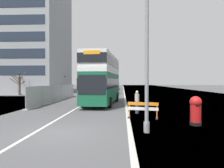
{
  "coord_description": "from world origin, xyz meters",
  "views": [
    {
      "loc": [
        2.97,
        -9.85,
        2.41
      ],
      "look_at": [
        2.08,
        7.99,
        2.2
      ],
      "focal_mm": 34.14,
      "sensor_mm": 36.0,
      "label": 1
    }
  ],
  "objects_px": {
    "lamppost_foreground": "(147,53)",
    "pedestrian_at_kerb": "(137,102)",
    "car_receding_mid": "(113,88)",
    "car_receding_far": "(102,87)",
    "double_decker_bus": "(103,79)",
    "car_oncoming_near": "(113,89)",
    "car_far_side": "(116,86)",
    "red_pillar_postbox": "(196,109)",
    "roadworks_barrier": "(143,108)"
  },
  "relations": [
    {
      "from": "lamppost_foreground",
      "to": "pedestrian_at_kerb",
      "type": "height_order",
      "value": "lamppost_foreground"
    },
    {
      "from": "car_receding_mid",
      "to": "car_receding_far",
      "type": "xyz_separation_m",
      "value": [
        -3.41,
        7.84,
        -0.01
      ]
    },
    {
      "from": "lamppost_foreground",
      "to": "pedestrian_at_kerb",
      "type": "relative_size",
      "value": 4.64
    },
    {
      "from": "double_decker_bus",
      "to": "pedestrian_at_kerb",
      "type": "xyz_separation_m",
      "value": [
        3.22,
        -6.44,
        -1.86
      ]
    },
    {
      "from": "car_oncoming_near",
      "to": "car_receding_mid",
      "type": "relative_size",
      "value": 1.05
    },
    {
      "from": "car_far_side",
      "to": "pedestrian_at_kerb",
      "type": "relative_size",
      "value": 2.44
    },
    {
      "from": "red_pillar_postbox",
      "to": "pedestrian_at_kerb",
      "type": "distance_m",
      "value": 5.15
    },
    {
      "from": "car_oncoming_near",
      "to": "car_receding_far",
      "type": "bearing_deg",
      "value": 103.98
    },
    {
      "from": "car_receding_mid",
      "to": "car_far_side",
      "type": "xyz_separation_m",
      "value": [
        0.21,
        15.76,
        0.07
      ]
    },
    {
      "from": "double_decker_bus",
      "to": "car_far_side",
      "type": "xyz_separation_m",
      "value": [
        0.27,
        41.15,
        -1.62
      ]
    },
    {
      "from": "roadworks_barrier",
      "to": "car_receding_far",
      "type": "distance_m",
      "value": 42.45
    },
    {
      "from": "car_receding_mid",
      "to": "car_oncoming_near",
      "type": "bearing_deg",
      "value": -88.85
    },
    {
      "from": "red_pillar_postbox",
      "to": "roadworks_barrier",
      "type": "height_order",
      "value": "red_pillar_postbox"
    },
    {
      "from": "double_decker_bus",
      "to": "lamppost_foreground",
      "type": "xyz_separation_m",
      "value": [
        3.27,
        -12.48,
        1.03
      ]
    },
    {
      "from": "red_pillar_postbox",
      "to": "car_far_side",
      "type": "distance_m",
      "value": 52.16
    },
    {
      "from": "red_pillar_postbox",
      "to": "car_far_side",
      "type": "xyz_separation_m",
      "value": [
        -5.87,
        51.83,
        0.23
      ]
    },
    {
      "from": "roadworks_barrier",
      "to": "car_oncoming_near",
      "type": "xyz_separation_m",
      "value": [
        -3.27,
        27.71,
        0.36
      ]
    },
    {
      "from": "lamppost_foreground",
      "to": "car_far_side",
      "type": "relative_size",
      "value": 1.9
    },
    {
      "from": "car_receding_far",
      "to": "roadworks_barrier",
      "type": "bearing_deg",
      "value": -80.78
    },
    {
      "from": "lamppost_foreground",
      "to": "roadworks_barrier",
      "type": "distance_m",
      "value": 4.89
    },
    {
      "from": "lamppost_foreground",
      "to": "roadworks_barrier",
      "type": "xyz_separation_m",
      "value": [
        0.18,
        3.8,
        -3.08
      ]
    },
    {
      "from": "car_receding_far",
      "to": "pedestrian_at_kerb",
      "type": "distance_m",
      "value": 40.2
    },
    {
      "from": "lamppost_foreground",
      "to": "car_receding_mid",
      "type": "relative_size",
      "value": 1.87
    },
    {
      "from": "roadworks_barrier",
      "to": "car_far_side",
      "type": "height_order",
      "value": "car_far_side"
    },
    {
      "from": "car_receding_mid",
      "to": "car_receding_far",
      "type": "distance_m",
      "value": 8.54
    },
    {
      "from": "lamppost_foreground",
      "to": "car_receding_far",
      "type": "height_order",
      "value": "lamppost_foreground"
    },
    {
      "from": "car_far_side",
      "to": "pedestrian_at_kerb",
      "type": "bearing_deg",
      "value": -86.44
    },
    {
      "from": "roadworks_barrier",
      "to": "car_far_side",
      "type": "bearing_deg",
      "value": 93.65
    },
    {
      "from": "lamppost_foreground",
      "to": "car_receding_far",
      "type": "relative_size",
      "value": 1.91
    },
    {
      "from": "pedestrian_at_kerb",
      "to": "car_receding_mid",
      "type": "bearing_deg",
      "value": 95.69
    },
    {
      "from": "double_decker_bus",
      "to": "car_oncoming_near",
      "type": "distance_m",
      "value": 19.1
    },
    {
      "from": "pedestrian_at_kerb",
      "to": "roadworks_barrier",
      "type": "bearing_deg",
      "value": -84.28
    },
    {
      "from": "red_pillar_postbox",
      "to": "roadworks_barrier",
      "type": "bearing_deg",
      "value": 143.39
    },
    {
      "from": "double_decker_bus",
      "to": "car_far_side",
      "type": "bearing_deg",
      "value": 89.63
    },
    {
      "from": "double_decker_bus",
      "to": "car_receding_mid",
      "type": "xyz_separation_m",
      "value": [
        0.05,
        25.38,
        -1.69
      ]
    },
    {
      "from": "car_oncoming_near",
      "to": "car_receding_far",
      "type": "height_order",
      "value": "car_oncoming_near"
    },
    {
      "from": "double_decker_bus",
      "to": "roadworks_barrier",
      "type": "distance_m",
      "value": 9.57
    },
    {
      "from": "double_decker_bus",
      "to": "car_far_side",
      "type": "height_order",
      "value": "double_decker_bus"
    },
    {
      "from": "red_pillar_postbox",
      "to": "car_oncoming_near",
      "type": "xyz_separation_m",
      "value": [
        -5.96,
        29.71,
        0.16
      ]
    },
    {
      "from": "lamppost_foreground",
      "to": "pedestrian_at_kerb",
      "type": "distance_m",
      "value": 6.69
    },
    {
      "from": "roadworks_barrier",
      "to": "double_decker_bus",
      "type": "bearing_deg",
      "value": 111.66
    },
    {
      "from": "car_receding_mid",
      "to": "pedestrian_at_kerb",
      "type": "xyz_separation_m",
      "value": [
        3.17,
        -31.83,
        -0.17
      ]
    },
    {
      "from": "double_decker_bus",
      "to": "car_oncoming_near",
      "type": "relative_size",
      "value": 2.44
    },
    {
      "from": "double_decker_bus",
      "to": "car_far_side",
      "type": "distance_m",
      "value": 41.18
    },
    {
      "from": "roadworks_barrier",
      "to": "car_receding_far",
      "type": "xyz_separation_m",
      "value": [
        -6.8,
        41.9,
        0.35
      ]
    },
    {
      "from": "car_oncoming_near",
      "to": "double_decker_bus",
      "type": "bearing_deg",
      "value": -90.54
    },
    {
      "from": "car_oncoming_near",
      "to": "car_receding_mid",
      "type": "distance_m",
      "value": 6.36
    },
    {
      "from": "roadworks_barrier",
      "to": "red_pillar_postbox",
      "type": "bearing_deg",
      "value": -36.61
    },
    {
      "from": "lamppost_foreground",
      "to": "roadworks_barrier",
      "type": "height_order",
      "value": "lamppost_foreground"
    },
    {
      "from": "roadworks_barrier",
      "to": "car_receding_mid",
      "type": "distance_m",
      "value": 34.24
    }
  ]
}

